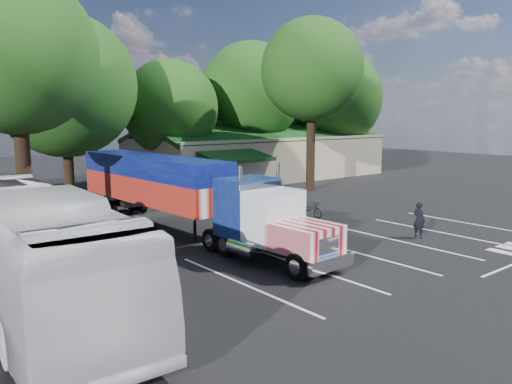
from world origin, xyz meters
TOP-DOWN VIEW (x-y plane):
  - ground at (0.00, 0.00)m, footprint 120.00×120.00m
  - event_hall at (13.74, 17.81)m, footprint 24.20×14.12m
  - tree_row_c at (-5.00, 16.20)m, footprint 10.00×10.00m
  - tree_row_d at (4.00, 17.50)m, footprint 8.00×8.00m
  - tree_row_e at (13.00, 18.00)m, footprint 9.60×9.60m
  - tree_row_f at (23.00, 16.80)m, footprint 10.40×10.40m
  - tree_near_left at (-10.50, 6.00)m, footprint 7.60×7.60m
  - tree_near_right at (11.50, 8.50)m, footprint 8.00×8.00m
  - semi_truck at (-4.04, 2.66)m, footprint 3.50×19.05m
  - woman at (4.50, -6.00)m, footprint 0.49×0.69m
  - bicycle at (4.04, 1.00)m, footprint 0.70×1.83m
  - tour_bus at (-12.84, -3.76)m, footprint 3.64×13.66m
  - silver_sedan at (8.12, 10.86)m, footprint 4.11×2.63m

SIDE VIEW (x-z plane):
  - ground at x=0.00m, z-range 0.00..0.00m
  - bicycle at x=4.04m, z-range 0.00..0.95m
  - silver_sedan at x=8.12m, z-range 0.00..1.28m
  - woman at x=4.50m, z-range 0.00..1.80m
  - tour_bus at x=-12.84m, z-range 0.00..3.78m
  - event_hall at x=13.74m, z-range -0.56..4.99m
  - semi_truck at x=-4.04m, z-range 0.26..4.23m
  - tree_row_d at x=4.00m, z-range 1.28..11.88m
  - tree_row_f at x=23.00m, z-range 1.29..14.29m
  - tree_row_c at x=-5.00m, z-range 1.51..14.56m
  - tree_row_e at x=13.00m, z-range 1.64..14.54m
  - tree_near_left at x=-10.50m, z-range 2.49..15.14m
  - tree_near_right at x=11.50m, z-range 2.71..16.21m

